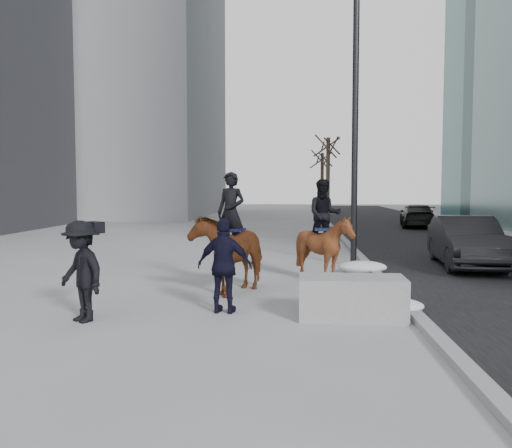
# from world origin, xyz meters

# --- Properties ---
(ground) EXTENTS (120.00, 120.00, 0.00)m
(ground) POSITION_xyz_m (0.00, 0.00, 0.00)
(ground) COLOR gray
(ground) RESTS_ON ground
(road) EXTENTS (8.00, 90.00, 0.01)m
(road) POSITION_xyz_m (7.00, 10.00, 0.01)
(road) COLOR black
(road) RESTS_ON ground
(curb) EXTENTS (0.25, 90.00, 0.12)m
(curb) POSITION_xyz_m (3.00, 10.00, 0.06)
(curb) COLOR gray
(curb) RESTS_ON ground
(planter) EXTENTS (1.87, 0.96, 0.74)m
(planter) POSITION_xyz_m (1.87, -1.24, 0.37)
(planter) COLOR gray
(planter) RESTS_ON ground
(car_near) EXTENTS (1.94, 4.58, 1.47)m
(car_near) POSITION_xyz_m (5.85, 5.18, 0.74)
(car_near) COLOR black
(car_near) RESTS_ON ground
(car_far) EXTENTS (2.55, 4.77, 1.32)m
(car_far) POSITION_xyz_m (7.91, 20.56, 0.66)
(car_far) COLOR black
(car_far) RESTS_ON ground
(tree_near) EXTENTS (1.20, 1.20, 5.04)m
(tree_near) POSITION_xyz_m (2.40, 13.97, 2.52)
(tree_near) COLOR #32261E
(tree_near) RESTS_ON ground
(tree_far) EXTENTS (1.20, 1.20, 4.60)m
(tree_far) POSITION_xyz_m (2.40, 18.85, 2.30)
(tree_far) COLOR #372B20
(tree_far) RESTS_ON ground
(mounted_left) EXTENTS (1.69, 2.26, 2.66)m
(mounted_left) POSITION_xyz_m (-0.56, 1.07, 0.99)
(mounted_left) COLOR #4F1C0F
(mounted_left) RESTS_ON ground
(mounted_right) EXTENTS (1.37, 1.53, 2.51)m
(mounted_right) POSITION_xyz_m (1.59, 2.40, 1.01)
(mounted_right) COLOR #49280E
(mounted_right) RESTS_ON ground
(feeder) EXTENTS (1.08, 0.93, 1.75)m
(feeder) POSITION_xyz_m (-0.43, -0.98, 0.88)
(feeder) COLOR black
(feeder) RESTS_ON ground
(camera_crew) EXTENTS (1.29, 1.21, 1.75)m
(camera_crew) POSITION_xyz_m (-2.82, -1.79, 0.89)
(camera_crew) COLOR black
(camera_crew) RESTS_ON ground
(lamppost) EXTENTS (0.25, 1.32, 9.09)m
(lamppost) POSITION_xyz_m (2.60, 5.21, 4.99)
(lamppost) COLOR black
(lamppost) RESTS_ON ground
(snow_piles) EXTENTS (1.30, 5.36, 0.33)m
(snow_piles) POSITION_xyz_m (2.70, 2.13, 0.16)
(snow_piles) COLOR silver
(snow_piles) RESTS_ON ground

